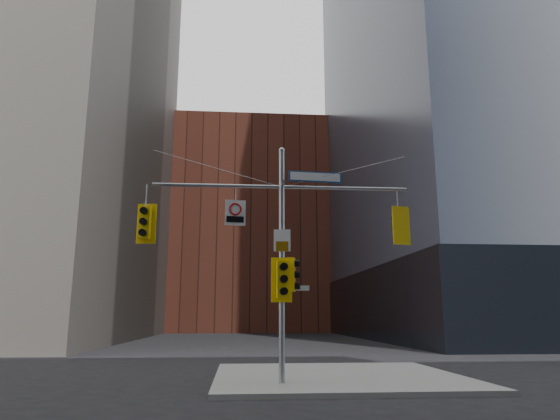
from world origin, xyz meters
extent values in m
plane|color=black|center=(0.00, 0.00, 0.00)|extent=(160.00, 160.00, 0.00)
cube|color=gray|center=(2.00, 4.00, 0.07)|extent=(8.00, 8.00, 0.15)
cube|color=black|center=(28.00, 32.00, 3.00)|extent=(36.40, 36.40, 6.00)
cube|color=brown|center=(0.00, 58.00, 14.00)|extent=(26.00, 20.00, 28.00)
cylinder|color=gray|center=(0.00, 2.00, 3.60)|extent=(0.18, 0.18, 7.20)
sphere|color=gray|center=(0.00, 2.00, 7.20)|extent=(0.20, 0.20, 0.20)
cylinder|color=gray|center=(-2.00, 2.00, 6.00)|extent=(4.00, 0.11, 0.11)
cylinder|color=gray|center=(2.00, 2.00, 6.00)|extent=(4.00, 0.11, 0.11)
cylinder|color=gray|center=(0.00, 1.65, 6.00)|extent=(0.10, 0.70, 0.10)
cylinder|color=gray|center=(-2.00, 2.00, 6.55)|extent=(4.00, 0.02, 1.12)
cylinder|color=gray|center=(2.00, 2.00, 6.55)|extent=(4.00, 0.02, 1.12)
cube|color=yellow|center=(-4.15, 2.00, 4.80)|extent=(0.34, 0.26, 0.99)
cube|color=yellow|center=(-4.13, 2.17, 4.80)|extent=(0.59, 0.10, 1.23)
cylinder|color=black|center=(-4.17, 1.81, 5.13)|extent=(0.22, 0.17, 0.21)
cylinder|color=black|center=(-4.16, 1.89, 5.13)|extent=(0.18, 0.04, 0.18)
cylinder|color=black|center=(-4.17, 1.81, 4.80)|extent=(0.22, 0.17, 0.21)
cylinder|color=black|center=(-4.16, 1.89, 4.80)|extent=(0.18, 0.04, 0.18)
cylinder|color=black|center=(-4.17, 1.81, 4.47)|extent=(0.22, 0.17, 0.21)
cylinder|color=black|center=(-4.16, 1.89, 4.47)|extent=(0.18, 0.04, 0.18)
cube|color=yellow|center=(3.69, 2.00, 4.80)|extent=(0.35, 0.27, 0.97)
cube|color=yellow|center=(3.72, 1.84, 4.80)|extent=(0.57, 0.14, 1.20)
cylinder|color=black|center=(3.66, 2.18, 5.12)|extent=(0.23, 0.18, 0.20)
cylinder|color=black|center=(3.67, 2.11, 5.12)|extent=(0.18, 0.05, 0.18)
cylinder|color=black|center=(3.66, 2.18, 4.80)|extent=(0.23, 0.18, 0.20)
cylinder|color=black|center=(3.67, 2.11, 4.80)|extent=(0.18, 0.05, 0.18)
cylinder|color=black|center=(3.66, 2.18, 4.48)|extent=(0.23, 0.18, 0.20)
cylinder|color=black|center=(3.67, 2.11, 4.48)|extent=(0.18, 0.05, 0.18)
cube|color=yellow|center=(0.28, 2.00, 3.27)|extent=(0.30, 0.37, 1.02)
cylinder|color=black|center=(0.47, 1.96, 3.61)|extent=(0.20, 0.24, 0.21)
cylinder|color=black|center=(0.39, 1.97, 3.61)|extent=(0.06, 0.18, 0.18)
cylinder|color=black|center=(0.47, 1.96, 3.27)|extent=(0.20, 0.24, 0.21)
cylinder|color=black|center=(0.39, 1.97, 3.27)|extent=(0.06, 0.18, 0.18)
cylinder|color=black|center=(0.47, 1.96, 2.93)|extent=(0.20, 0.24, 0.21)
cylinder|color=#0CE559|center=(0.39, 1.97, 2.93)|extent=(0.06, 0.18, 0.18)
cube|color=yellow|center=(0.00, 1.72, 3.10)|extent=(0.37, 0.27, 1.07)
cube|color=yellow|center=(-0.02, 1.90, 3.10)|extent=(0.63, 0.09, 1.33)
cylinder|color=black|center=(0.02, 1.52, 3.46)|extent=(0.24, 0.18, 0.22)
cylinder|color=black|center=(0.01, 1.60, 3.46)|extent=(0.20, 0.04, 0.19)
cylinder|color=black|center=(0.02, 1.52, 3.10)|extent=(0.24, 0.18, 0.22)
cylinder|color=black|center=(0.01, 1.60, 3.10)|extent=(0.20, 0.04, 0.19)
cylinder|color=black|center=(0.02, 1.52, 2.75)|extent=(0.24, 0.18, 0.22)
cylinder|color=black|center=(0.01, 1.60, 2.75)|extent=(0.20, 0.04, 0.19)
cube|color=navy|center=(1.07, 2.00, 6.35)|extent=(1.72, 0.20, 0.33)
cube|color=silver|center=(1.07, 1.98, 6.35)|extent=(1.61, 0.16, 0.26)
cube|color=silver|center=(-1.44, 1.98, 5.15)|extent=(0.63, 0.11, 0.79)
torus|color=#B20A0A|center=(-1.44, 1.96, 5.26)|extent=(0.39, 0.10, 0.39)
cube|color=black|center=(-1.44, 1.96, 4.94)|extent=(0.52, 0.08, 0.19)
cube|color=silver|center=(0.00, 1.88, 4.29)|extent=(0.51, 0.07, 0.67)
cube|color=#D88C00|center=(0.00, 1.86, 4.11)|extent=(0.37, 0.04, 0.30)
cube|color=silver|center=(0.45, 2.00, 2.87)|extent=(0.78, 0.10, 0.16)
cube|color=#145926|center=(0.00, 2.45, 2.68)|extent=(0.11, 0.67, 0.14)
camera|label=1|loc=(-1.27, -13.07, 2.05)|focal=32.00mm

